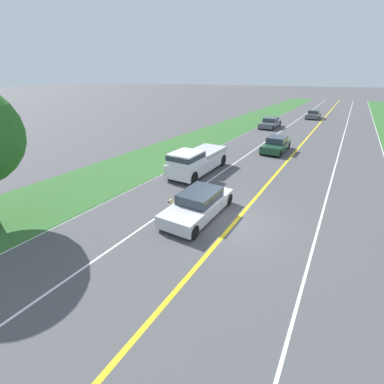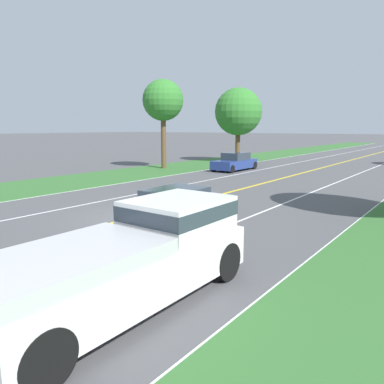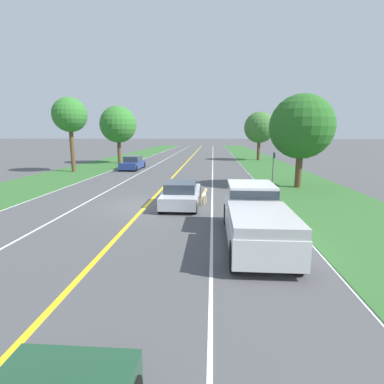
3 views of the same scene
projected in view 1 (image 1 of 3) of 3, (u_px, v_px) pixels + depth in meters
The scene contains 12 objects.
ground_plane at pixel (236, 221), 12.34m from camera, with size 400.00×400.00×0.00m, color #4C4C4F.
centre_divider_line at pixel (236, 221), 12.34m from camera, with size 0.18×160.00×0.01m, color yellow.
lane_edge_line_right at pixel (128, 191), 15.61m from camera, with size 0.14×160.00×0.01m, color white.
lane_dash_same_dir at pixel (175, 204), 13.98m from camera, with size 0.10×160.00×0.01m, color white.
lane_dash_oncoming at pixel (314, 243), 10.70m from camera, with size 0.10×160.00×0.01m, color white.
grass_verge_right at pixel (94, 181), 17.01m from camera, with size 6.00×160.00×0.03m, color #33662D.
ego_car at pixel (199, 204), 12.67m from camera, with size 1.87×4.53×1.27m.
dog at pixel (175, 202), 13.06m from camera, with size 0.36×1.19×0.84m.
pickup_truck at pixel (196, 160), 18.15m from camera, with size 2.03×5.65×1.85m.
car_trailing_near at pixel (276, 145), 23.67m from camera, with size 1.82×4.31×1.34m.
car_trailing_mid at pixel (270, 123), 34.75m from camera, with size 1.91×4.77×1.31m.
car_trailing_far at pixel (313, 115), 42.35m from camera, with size 1.88×4.37×1.30m.
Camera 1 is at (-3.67, 10.24, 6.36)m, focal length 24.00 mm.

